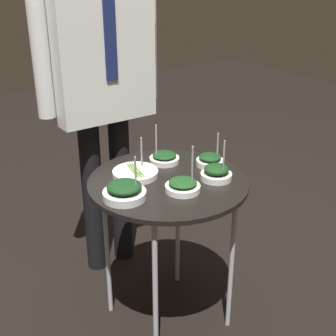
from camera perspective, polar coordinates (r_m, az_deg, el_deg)
The scene contains 9 objects.
ground_plane at distance 2.16m, azimuth 0.00°, elevation -17.66°, with size 8.00×8.00×0.00m, color black.
serving_cart at distance 1.80m, azimuth 0.00°, elevation -3.00°, with size 0.61×0.61×0.67m.
bowl_spinach_front_right at distance 1.92m, azimuth -0.46°, elevation 1.26°, with size 0.12×0.12×0.17m.
bowl_spinach_near_rim at distance 1.64m, azimuth -5.33°, elevation -2.82°, with size 0.15×0.15×0.16m.
bowl_spinach_back_right at distance 1.79m, azimuth 5.92°, elevation -0.57°, with size 0.12×0.12×0.17m.
bowl_asparagus_mid_right at distance 1.81m, azimuth -4.00°, elevation -0.59°, with size 0.18×0.18×0.14m.
bowl_spinach_back_left at distance 1.90m, azimuth 5.15°, elevation 0.96°, with size 0.11×0.11×0.14m.
bowl_spinach_center at distance 1.69m, azimuth 1.82°, elevation -2.16°, with size 0.13×0.13×0.18m.
waiter_figure at distance 2.09m, azimuth -8.34°, elevation 11.93°, with size 0.58×0.22×1.58m.
Camera 1 is at (-0.91, -1.31, 1.45)m, focal length 50.00 mm.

